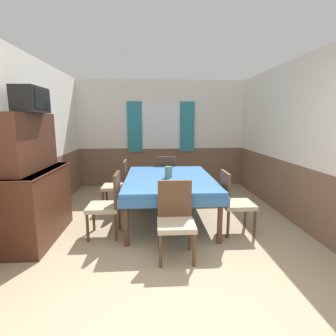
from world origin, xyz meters
TOP-DOWN VIEW (x-y plane):
  - ground_plane at (0.00, 0.00)m, footprint 16.00×16.00m
  - wall_back at (-0.00, 4.56)m, footprint 4.46×0.10m
  - wall_left at (-2.05, 2.27)m, footprint 0.05×4.94m
  - wall_right at (2.05, 2.27)m, footprint 0.05×4.94m
  - dining_table at (0.04, 2.19)m, footprint 1.43×2.02m
  - chair_head_window at (0.04, 3.39)m, footprint 0.44×0.44m
  - chair_head_near at (0.04, 0.99)m, footprint 0.44×0.44m
  - chair_left_far at (-0.86, 2.76)m, footprint 0.44×0.44m
  - chair_left_near at (-0.86, 1.62)m, footprint 0.44×0.44m
  - chair_right_near at (0.94, 1.62)m, footprint 0.44×0.44m
  - sideboard at (-1.80, 1.58)m, footprint 0.46×1.34m
  - tv at (-1.75, 1.52)m, footprint 0.29×0.55m
  - vase at (0.02, 2.16)m, footprint 0.11×0.11m

SIDE VIEW (x-z plane):
  - ground_plane at x=0.00m, z-range 0.00..0.00m
  - chair_head_window at x=0.04m, z-range 0.03..0.95m
  - chair_head_near at x=0.04m, z-range 0.03..0.95m
  - chair_left_far at x=-0.86m, z-range 0.03..0.95m
  - chair_left_near at x=-0.86m, z-range 0.03..0.95m
  - chair_right_near at x=0.94m, z-range 0.03..0.95m
  - dining_table at x=0.04m, z-range 0.26..0.99m
  - sideboard at x=-1.80m, z-range -0.13..1.60m
  - vase at x=0.02m, z-range 0.73..0.91m
  - wall_left at x=-2.05m, z-range 0.00..2.60m
  - wall_right at x=2.05m, z-range 0.00..2.60m
  - wall_back at x=0.00m, z-range 0.01..2.61m
  - tv at x=-1.75m, z-range 1.73..2.05m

